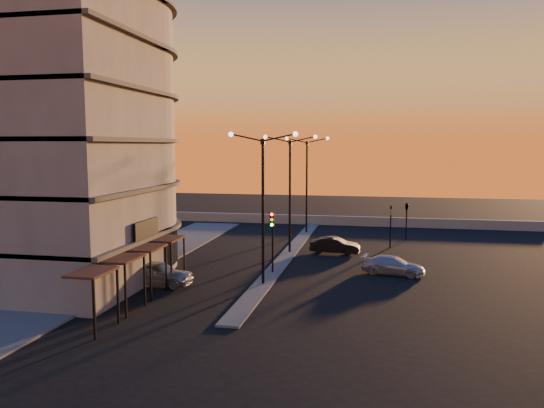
{
  "coord_description": "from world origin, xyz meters",
  "views": [
    {
      "loc": [
        6.96,
        -31.55,
        8.68
      ],
      "look_at": [
        -0.77,
        6.62,
        4.36
      ],
      "focal_mm": 35.0,
      "sensor_mm": 36.0,
      "label": 1
    }
  ],
  "objects": [
    {
      "name": "car_hatchback",
      "position": [
        -6.5,
        -1.34,
        0.77
      ],
      "size": [
        4.56,
        1.9,
        1.54
      ],
      "primitive_type": "imported",
      "rotation": [
        0.0,
        0.0,
        1.55
      ],
      "color": "#9EA2A5",
      "rests_on": "ground"
    },
    {
      "name": "signal_east_b",
      "position": [
        9.5,
        18.0,
        3.1
      ],
      "size": [
        0.42,
        1.99,
        3.6
      ],
      "color": "black",
      "rests_on": "ground"
    },
    {
      "name": "median",
      "position": [
        0.0,
        10.0,
        0.06
      ],
      "size": [
        1.2,
        36.0,
        0.12
      ],
      "primitive_type": "cube",
      "color": "#535250",
      "rests_on": "ground"
    },
    {
      "name": "car_sedan",
      "position": [
        3.6,
        10.65,
        0.65
      ],
      "size": [
        4.07,
        1.67,
        1.31
      ],
      "primitive_type": "imported",
      "rotation": [
        0.0,
        0.0,
        1.5
      ],
      "color": "black",
      "rests_on": "ground"
    },
    {
      "name": "ground",
      "position": [
        0.0,
        0.0,
        0.0
      ],
      "size": [
        120.0,
        120.0,
        0.0
      ],
      "primitive_type": "plane",
      "color": "black",
      "rests_on": "ground"
    },
    {
      "name": "streetlamp_near",
      "position": [
        0.0,
        0.0,
        5.59
      ],
      "size": [
        4.32,
        0.32,
        9.51
      ],
      "color": "black",
      "rests_on": "ground"
    },
    {
      "name": "traffic_light_main",
      "position": [
        0.0,
        2.87,
        2.89
      ],
      "size": [
        0.28,
        0.44,
        4.25
      ],
      "color": "black",
      "rests_on": "ground"
    },
    {
      "name": "streetlamp_far",
      "position": [
        0.0,
        20.0,
        5.59
      ],
      "size": [
        4.32,
        0.32,
        9.51
      ],
      "color": "black",
      "rests_on": "ground"
    },
    {
      "name": "parapet",
      "position": [
        2.0,
        26.0,
        0.5
      ],
      "size": [
        44.0,
        0.5,
        1.0
      ],
      "primitive_type": "cube",
      "color": "gray",
      "rests_on": "ground"
    },
    {
      "name": "car_wagon",
      "position": [
        8.0,
        4.46,
        0.61
      ],
      "size": [
        4.5,
        2.6,
        1.23
      ],
      "primitive_type": "imported",
      "rotation": [
        0.0,
        0.0,
        1.35
      ],
      "color": "#AFB2B7",
      "rests_on": "ground"
    },
    {
      "name": "sidewalk_west",
      "position": [
        -10.5,
        4.0,
        0.06
      ],
      "size": [
        5.0,
        40.0,
        0.12
      ],
      "primitive_type": "cube",
      "color": "#535250",
      "rests_on": "ground"
    },
    {
      "name": "building",
      "position": [
        -14.0,
        0.03,
        11.91
      ],
      "size": [
        14.35,
        17.08,
        25.0
      ],
      "color": "#6A665D",
      "rests_on": "ground"
    },
    {
      "name": "signal_east_a",
      "position": [
        8.0,
        14.0,
        1.93
      ],
      "size": [
        0.13,
        0.16,
        3.6
      ],
      "color": "black",
      "rests_on": "ground"
    },
    {
      "name": "streetlamp_mid",
      "position": [
        0.0,
        10.0,
        5.59
      ],
      "size": [
        4.32,
        0.32,
        9.51
      ],
      "color": "black",
      "rests_on": "ground"
    }
  ]
}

